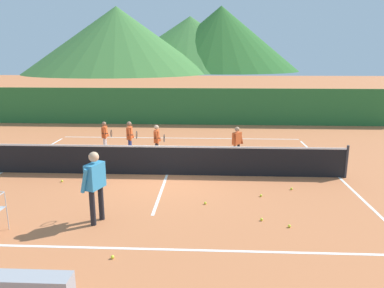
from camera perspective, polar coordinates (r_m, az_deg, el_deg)
name	(u,v)px	position (r m, az deg, el deg)	size (l,w,h in m)	color
ground_plane	(167,175)	(11.92, -3.92, -4.82)	(120.00, 120.00, 0.00)	#C67042
line_baseline_near	(140,249)	(7.68, -8.06, -15.91)	(11.01, 0.08, 0.01)	white
line_baseline_far	(180,138)	(17.11, -1.86, 0.94)	(11.01, 0.08, 0.01)	white
line_sideline_west	(2,172)	(13.68, -27.54, -3.93)	(0.08, 10.09, 0.01)	white
line_sideline_east	(339,177)	(12.55, 22.01, -4.85)	(0.08, 10.09, 0.01)	white
line_service_center	(167,175)	(11.92, -3.92, -4.81)	(0.08, 6.23, 0.01)	white
tennis_net	(167,160)	(11.77, -3.96, -2.52)	(11.46, 0.08, 1.05)	#333338
instructor	(95,181)	(8.59, -14.91, -5.55)	(0.48, 0.84, 1.69)	black
student_0	(105,134)	(14.87, -13.46, 1.54)	(0.45, 0.58, 1.24)	silver
student_1	(130,135)	(14.18, -9.68, 1.37)	(0.44, 0.62, 1.33)	navy
student_2	(157,138)	(13.62, -5.49, 0.87)	(0.41, 0.61, 1.28)	black
student_3	(237,141)	(13.37, 7.03, 0.54)	(0.45, 0.47, 1.27)	black
tennis_ball_0	(262,219)	(8.88, 10.82, -11.50)	(0.07, 0.07, 0.07)	yellow
tennis_ball_1	(291,189)	(10.98, 15.29, -6.76)	(0.07, 0.07, 0.07)	yellow
tennis_ball_2	(205,203)	(9.63, 2.09, -9.20)	(0.07, 0.07, 0.07)	yellow
tennis_ball_3	(289,226)	(8.71, 14.98, -12.28)	(0.07, 0.07, 0.07)	yellow
tennis_ball_4	(112,257)	(7.44, -12.33, -16.88)	(0.07, 0.07, 0.07)	yellow
tennis_ball_5	(261,195)	(10.29, 10.73, -7.90)	(0.07, 0.07, 0.07)	yellow
tennis_ball_6	(62,181)	(11.91, -19.67, -5.46)	(0.07, 0.07, 0.07)	yellow
windscreen_fence	(185,106)	(20.36, -1.10, 5.88)	(24.22, 0.08, 2.02)	#286B33
hill_0	(221,39)	(94.16, 4.53, 16.08)	(38.40, 38.40, 15.53)	#2D6628
hill_1	(117,40)	(83.04, -11.58, 15.61)	(39.77, 39.77, 13.90)	#427A38
hill_2	(190,44)	(95.10, -0.30, 15.40)	(41.22, 41.22, 13.22)	#427A38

